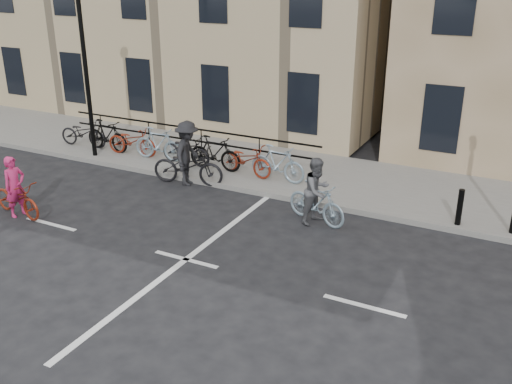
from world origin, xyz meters
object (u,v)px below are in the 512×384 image
at_px(cyclist_pink, 17,195).
at_px(cyclist_dark, 188,160).
at_px(lamp_post, 84,52).
at_px(cyclist_grey, 317,197).

height_order(cyclist_pink, cyclist_dark, cyclist_dark).
bearing_deg(lamp_post, cyclist_grey, -8.73).
distance_m(lamp_post, cyclist_grey, 8.84).
height_order(lamp_post, cyclist_grey, lamp_post).
distance_m(lamp_post, cyclist_pink, 5.43).
height_order(cyclist_pink, cyclist_grey, cyclist_grey).
xyz_separation_m(cyclist_grey, cyclist_dark, (-4.29, 0.77, 0.07)).
bearing_deg(cyclist_dark, cyclist_pink, 133.81).
bearing_deg(cyclist_pink, lamp_post, 25.90).
distance_m(cyclist_pink, cyclist_dark, 4.67).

